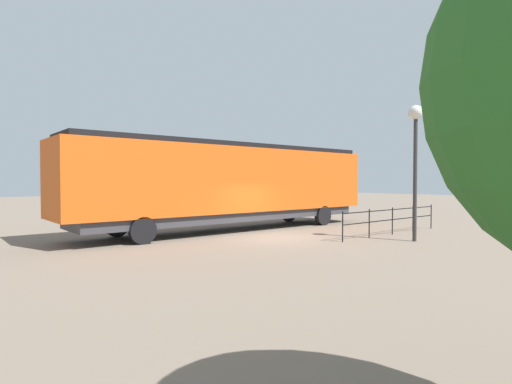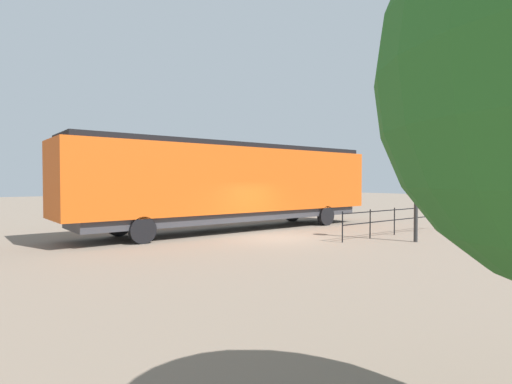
# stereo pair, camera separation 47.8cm
# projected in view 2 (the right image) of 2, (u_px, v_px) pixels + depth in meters

# --- Properties ---
(ground_plane) EXTENTS (120.00, 120.00, 0.00)m
(ground_plane) POSITION_uv_depth(u_px,v_px,m) (275.00, 238.00, 17.86)
(ground_plane) COLOR #756656
(locomotive) EXTENTS (3.09, 16.93, 4.39)m
(locomotive) POSITION_uv_depth(u_px,v_px,m) (243.00, 182.00, 20.88)
(locomotive) COLOR #D15114
(locomotive) RESTS_ON ground_plane
(lamp_post) EXTENTS (0.59, 0.59, 5.66)m
(lamp_post) POSITION_uv_depth(u_px,v_px,m) (417.00, 138.00, 16.50)
(lamp_post) COLOR #2D2D2D
(lamp_post) RESTS_ON ground_plane
(platform_fence) EXTENTS (0.05, 7.46, 1.28)m
(platform_fence) POSITION_uv_depth(u_px,v_px,m) (394.00, 218.00, 18.71)
(platform_fence) COLOR black
(platform_fence) RESTS_ON ground_plane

